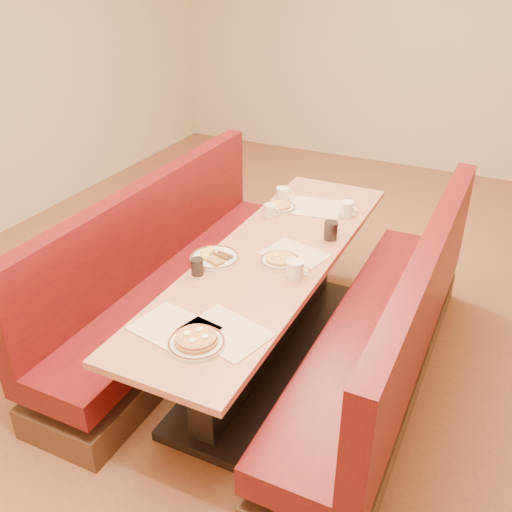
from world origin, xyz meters
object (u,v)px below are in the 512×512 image
at_px(diner_table, 271,308).
at_px(pancake_plate, 196,341).
at_px(booth_left, 172,283).
at_px(coffee_mug_b, 270,210).
at_px(coffee_mug_c, 348,209).
at_px(coffee_mug_d, 283,194).
at_px(eggs_plate, 214,257).
at_px(coffee_mug_a, 296,269).
at_px(soda_tumbler_mid, 331,231).
at_px(booth_right, 387,341).
at_px(soda_tumbler_near, 197,267).

distance_m(diner_table, pancake_plate, 1.01).
height_order(booth_left, coffee_mug_b, booth_left).
height_order(coffee_mug_c, coffee_mug_d, coffee_mug_c).
distance_m(booth_left, eggs_plate, 0.64).
distance_m(eggs_plate, coffee_mug_a, 0.50).
bearing_deg(coffee_mug_c, eggs_plate, -97.76).
distance_m(pancake_plate, coffee_mug_d, 1.73).
bearing_deg(pancake_plate, booth_left, 129.88).
bearing_deg(coffee_mug_d, diner_table, -93.39).
height_order(pancake_plate, soda_tumbler_mid, soda_tumbler_mid).
bearing_deg(coffee_mug_a, coffee_mug_b, 106.57).
bearing_deg(coffee_mug_a, diner_table, 123.90).
relative_size(booth_left, booth_right, 1.00).
xyz_separation_m(eggs_plate, coffee_mug_c, (0.51, 0.92, 0.04)).
bearing_deg(eggs_plate, booth_right, 10.91).
relative_size(diner_table, eggs_plate, 8.66).
height_order(soda_tumbler_near, soda_tumbler_mid, soda_tumbler_mid).
xyz_separation_m(coffee_mug_b, coffee_mug_d, (-0.03, 0.28, 0.01)).
relative_size(booth_right, soda_tumbler_mid, 21.41).
height_order(booth_left, coffee_mug_d, booth_left).
xyz_separation_m(pancake_plate, coffee_mug_a, (0.18, 0.75, 0.03)).
relative_size(booth_left, soda_tumbler_near, 25.74).
bearing_deg(coffee_mug_c, soda_tumbler_mid, -66.98).
bearing_deg(eggs_plate, diner_table, 34.92).
xyz_separation_m(eggs_plate, soda_tumbler_near, (-0.00, -0.19, 0.03)).
bearing_deg(coffee_mug_d, coffee_mug_b, -106.01).
bearing_deg(pancake_plate, coffee_mug_d, 100.16).
relative_size(diner_table, soda_tumbler_near, 25.74).
distance_m(diner_table, booth_right, 0.73).
bearing_deg(coffee_mug_c, soda_tumbler_near, -93.56).
bearing_deg(coffee_mug_a, eggs_plate, 164.24).
xyz_separation_m(booth_right, coffee_mug_a, (-0.51, -0.18, 0.44)).
bearing_deg(coffee_mug_b, coffee_mug_d, 100.49).
bearing_deg(coffee_mug_b, coffee_mug_c, 31.02).
bearing_deg(soda_tumbler_near, booth_left, 139.95).
relative_size(eggs_plate, coffee_mug_a, 2.17).
relative_size(booth_right, soda_tumbler_near, 25.74).
relative_size(pancake_plate, soda_tumbler_mid, 2.30).
distance_m(coffee_mug_c, soda_tumbler_near, 1.22).
xyz_separation_m(coffee_mug_c, coffee_mug_d, (-0.49, 0.05, -0.00)).
xyz_separation_m(pancake_plate, eggs_plate, (-0.32, 0.73, -0.00)).
height_order(coffee_mug_c, soda_tumbler_mid, soda_tumbler_mid).
bearing_deg(coffee_mug_b, coffee_mug_a, -51.30).
height_order(booth_left, soda_tumbler_near, booth_left).
bearing_deg(soda_tumbler_mid, booth_right, -35.47).
bearing_deg(coffee_mug_a, pancake_plate, -121.48).
bearing_deg(coffee_mug_d, soda_tumbler_near, -113.02).
relative_size(booth_left, coffee_mug_c, 19.19).
distance_m(pancake_plate, coffee_mug_c, 1.66).
relative_size(eggs_plate, coffee_mug_c, 2.21).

